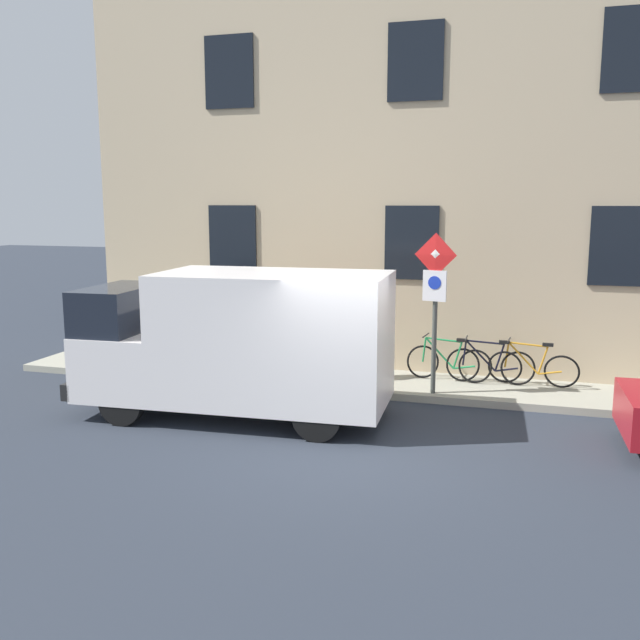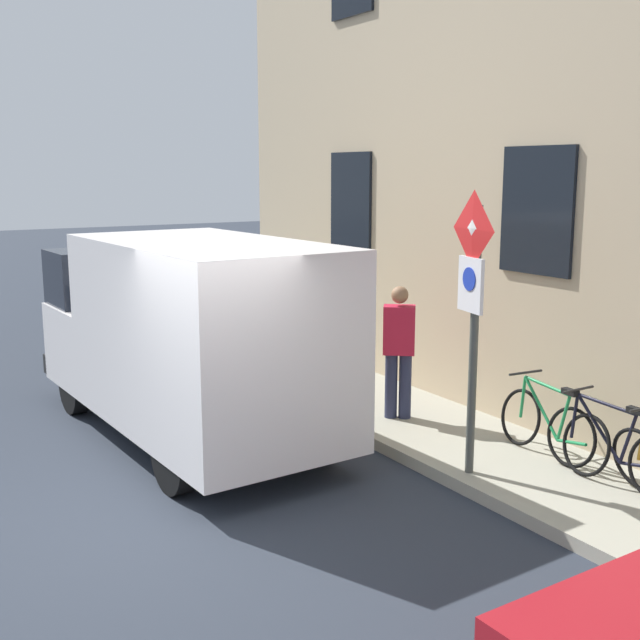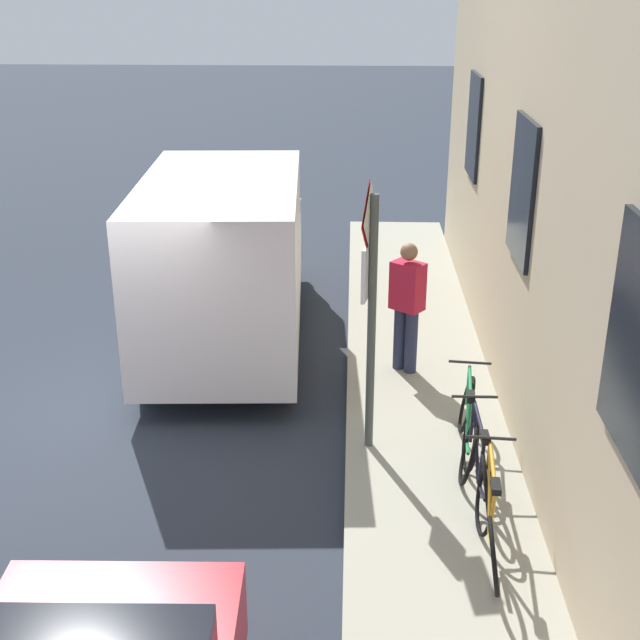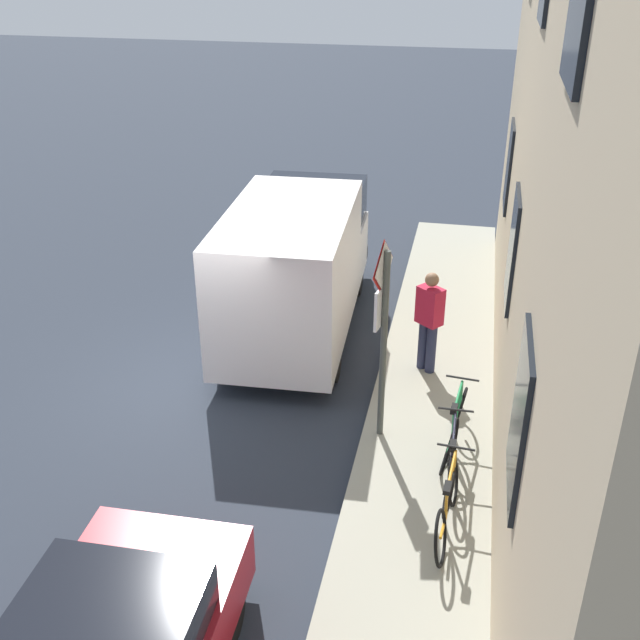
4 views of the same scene
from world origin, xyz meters
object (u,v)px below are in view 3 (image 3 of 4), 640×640
at_px(sign_post_stacked, 369,280).
at_px(pedestrian, 407,303).
at_px(bicycle_black, 478,465).
at_px(bicycle_green, 468,424).
at_px(delivery_van, 227,253).
at_px(bicycle_orange, 490,514).

height_order(sign_post_stacked, pedestrian, sign_post_stacked).
bearing_deg(pedestrian, sign_post_stacked, -157.32).
distance_m(bicycle_black, pedestrian, 2.99).
distance_m(bicycle_green, pedestrian, 2.22).
bearing_deg(bicycle_green, pedestrian, 20.89).
bearing_deg(pedestrian, delivery_van, 103.51).
bearing_deg(bicycle_orange, pedestrian, 13.17).
bearing_deg(delivery_van, sign_post_stacked, -150.56).
distance_m(delivery_van, bicycle_black, 5.06).
bearing_deg(delivery_van, pedestrian, -117.50).
height_order(delivery_van, bicycle_black, delivery_van).
distance_m(sign_post_stacked, bicycle_orange, 2.59).
bearing_deg(bicycle_green, delivery_van, 49.13).
bearing_deg(bicycle_green, sign_post_stacked, 87.02).
xyz_separation_m(delivery_van, pedestrian, (2.44, -1.12, -0.26)).
distance_m(bicycle_orange, bicycle_black, 0.80).
relative_size(sign_post_stacked, bicycle_green, 1.66).
height_order(bicycle_orange, bicycle_black, same).
xyz_separation_m(delivery_van, bicycle_orange, (2.98, -4.81, -0.82)).
bearing_deg(pedestrian, bicycle_green, -127.00).
distance_m(sign_post_stacked, bicycle_green, 1.89).
xyz_separation_m(sign_post_stacked, bicycle_green, (1.08, -0.17, -1.54)).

